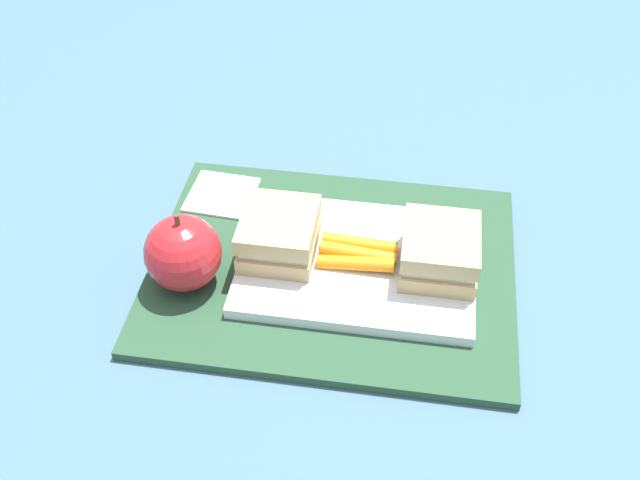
{
  "coord_description": "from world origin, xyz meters",
  "views": [
    {
      "loc": [
        -0.07,
        0.53,
        0.55
      ],
      "look_at": [
        0.01,
        0.0,
        0.04
      ],
      "focal_mm": 42.63,
      "sensor_mm": 36.0,
      "label": 1
    }
  ],
  "objects_px": {
    "sandwich_half_left": "(440,251)",
    "apple": "(183,253)",
    "sandwich_half_right": "(279,234)",
    "carrot_sticks_bundle": "(358,254)",
    "food_tray": "(357,263)",
    "paper_napkin": "(222,195)"
  },
  "relations": [
    {
      "from": "sandwich_half_left",
      "to": "apple",
      "type": "height_order",
      "value": "apple"
    },
    {
      "from": "apple",
      "to": "sandwich_half_right",
      "type": "bearing_deg",
      "value": -153.36
    },
    {
      "from": "sandwich_half_right",
      "to": "carrot_sticks_bundle",
      "type": "xyz_separation_m",
      "value": [
        -0.08,
        0.0,
        -0.01
      ]
    },
    {
      "from": "food_tray",
      "to": "sandwich_half_left",
      "type": "height_order",
      "value": "sandwich_half_left"
    },
    {
      "from": "sandwich_half_left",
      "to": "carrot_sticks_bundle",
      "type": "height_order",
      "value": "sandwich_half_left"
    },
    {
      "from": "food_tray",
      "to": "apple",
      "type": "xyz_separation_m",
      "value": [
        0.16,
        0.04,
        0.03
      ]
    },
    {
      "from": "food_tray",
      "to": "apple",
      "type": "distance_m",
      "value": 0.17
    },
    {
      "from": "food_tray",
      "to": "carrot_sticks_bundle",
      "type": "xyz_separation_m",
      "value": [
        0.0,
        0.0,
        0.01
      ]
    },
    {
      "from": "sandwich_half_right",
      "to": "apple",
      "type": "bearing_deg",
      "value": 26.64
    },
    {
      "from": "sandwich_half_right",
      "to": "paper_napkin",
      "type": "xyz_separation_m",
      "value": [
        0.08,
        -0.09,
        -0.03
      ]
    },
    {
      "from": "sandwich_half_left",
      "to": "apple",
      "type": "distance_m",
      "value": 0.24
    },
    {
      "from": "food_tray",
      "to": "paper_napkin",
      "type": "height_order",
      "value": "food_tray"
    },
    {
      "from": "food_tray",
      "to": "apple",
      "type": "bearing_deg",
      "value": 14.59
    },
    {
      "from": "food_tray",
      "to": "sandwich_half_right",
      "type": "bearing_deg",
      "value": 0.0
    },
    {
      "from": "food_tray",
      "to": "carrot_sticks_bundle",
      "type": "relative_size",
      "value": 3.0
    },
    {
      "from": "sandwich_half_right",
      "to": "apple",
      "type": "distance_m",
      "value": 0.09
    },
    {
      "from": "food_tray",
      "to": "carrot_sticks_bundle",
      "type": "height_order",
      "value": "carrot_sticks_bundle"
    },
    {
      "from": "sandwich_half_left",
      "to": "sandwich_half_right",
      "type": "height_order",
      "value": "same"
    },
    {
      "from": "sandwich_half_left",
      "to": "carrot_sticks_bundle",
      "type": "relative_size",
      "value": 1.04
    },
    {
      "from": "carrot_sticks_bundle",
      "to": "apple",
      "type": "relative_size",
      "value": 0.9
    },
    {
      "from": "food_tray",
      "to": "sandwich_half_left",
      "type": "relative_size",
      "value": 2.88
    },
    {
      "from": "food_tray",
      "to": "sandwich_half_right",
      "type": "relative_size",
      "value": 2.88
    }
  ]
}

